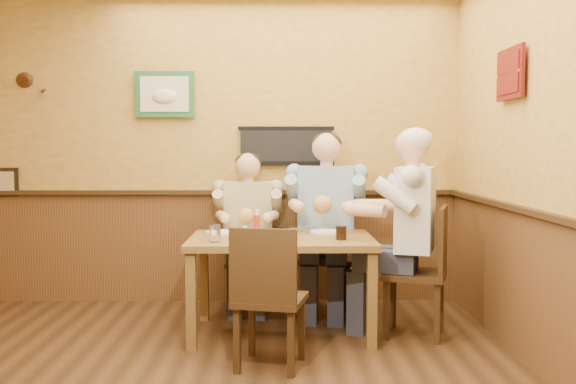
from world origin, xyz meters
name	(u,v)px	position (x,y,z in m)	size (l,w,h in m)	color
room	(153,102)	(0.14, 0.17, 1.69)	(5.02, 5.03, 2.81)	black
dining_table	(281,249)	(0.86, 1.41, 0.66)	(1.40, 0.90, 0.75)	brown
chair_back_left	(249,260)	(0.57, 2.20, 0.44)	(0.40, 0.40, 0.87)	#3A2612
chair_back_right	(326,256)	(1.25, 2.06, 0.49)	(0.45, 0.45, 0.98)	#3A2612
chair_right_end	(415,271)	(1.87, 1.35, 0.50)	(0.46, 0.46, 0.99)	#3A2612
chair_near_side	(270,296)	(0.78, 0.67, 0.47)	(0.43, 0.43, 0.94)	#3A2612
diner_tan_shirt	(248,239)	(0.57, 2.20, 0.62)	(0.58, 0.58, 1.25)	#CBBE8C
diner_blue_polo	(326,232)	(1.25, 2.06, 0.70)	(0.65, 0.65, 1.40)	#789BB5
diner_white_elder	(415,243)	(1.87, 1.35, 0.71)	(0.66, 0.66, 1.42)	silver
water_glass_left	(215,233)	(0.38, 1.17, 0.81)	(0.08, 0.08, 0.13)	white
water_glass_mid	(293,235)	(0.94, 1.12, 0.80)	(0.07, 0.07, 0.11)	white
cola_tumbler	(341,233)	(1.30, 1.27, 0.80)	(0.08, 0.08, 0.10)	black
hot_sauce_bottle	(257,225)	(0.67, 1.34, 0.85)	(0.05, 0.05, 0.20)	red
salt_shaker	(245,232)	(0.58, 1.40, 0.79)	(0.03, 0.03, 0.09)	white
pepper_shaker	(280,231)	(0.85, 1.45, 0.79)	(0.03, 0.03, 0.08)	black
plate_far_left	(223,232)	(0.39, 1.63, 0.76)	(0.27, 0.27, 0.02)	silver
plate_far_right	(325,232)	(1.21, 1.66, 0.76)	(0.25, 0.25, 0.02)	white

